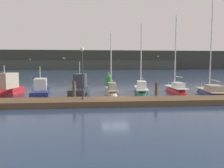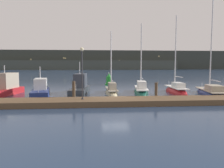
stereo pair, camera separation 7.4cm
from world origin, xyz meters
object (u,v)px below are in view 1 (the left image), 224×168
object	(u,v)px
motorboat_berth_2	(41,94)
motorboat_berth_3	(80,90)
channel_buoy	(109,80)
sailboat_berth_6	(176,92)
sailboat_berth_4	(111,92)
sailboat_berth_7	(211,93)
dock_lamppost	(82,65)
sailboat_berth_5	(141,92)
motorboat_berth_1	(5,91)

from	to	relation	value
motorboat_berth_2	motorboat_berth_3	xyz separation A→B (m)	(3.91, 1.96, 0.15)
channel_buoy	motorboat_berth_3	bearing A→B (deg)	-110.96
sailboat_berth_6	channel_buoy	distance (m)	13.32
sailboat_berth_4	motorboat_berth_2	bearing A→B (deg)	-168.48
sailboat_berth_4	sailboat_berth_6	size ratio (longest dim) A/B	0.78
sailboat_berth_7	dock_lamppost	xyz separation A→B (m)	(-13.87, -4.86, 3.14)
motorboat_berth_3	motorboat_berth_2	bearing A→B (deg)	-153.35
motorboat_berth_2	channel_buoy	size ratio (longest dim) A/B	3.13
motorboat_berth_2	motorboat_berth_3	world-z (taller)	motorboat_berth_3
sailboat_berth_7	dock_lamppost	distance (m)	15.03
motorboat_berth_3	sailboat_berth_4	bearing A→B (deg)	-7.00
motorboat_berth_2	sailboat_berth_5	xyz separation A→B (m)	(10.91, 1.66, -0.12)
sailboat_berth_4	channel_buoy	world-z (taller)	sailboat_berth_4
sailboat_berth_4	sailboat_berth_6	world-z (taller)	sailboat_berth_6
motorboat_berth_1	motorboat_berth_2	size ratio (longest dim) A/B	1.00
motorboat_berth_2	motorboat_berth_3	distance (m)	4.38
motorboat_berth_1	dock_lamppost	distance (m)	11.14
motorboat_berth_1	dock_lamppost	xyz separation A→B (m)	(8.58, -6.52, 2.83)
motorboat_berth_1	sailboat_berth_5	bearing A→B (deg)	0.56
motorboat_berth_2	sailboat_berth_4	distance (m)	7.64
motorboat_berth_1	channel_buoy	xyz separation A→B (m)	(12.11, 11.23, 0.31)
sailboat_berth_4	sailboat_berth_7	size ratio (longest dim) A/B	0.69
motorboat_berth_3	sailboat_berth_5	distance (m)	7.02
sailboat_berth_4	dock_lamppost	distance (m)	7.82
sailboat_berth_6	channel_buoy	bearing A→B (deg)	121.34
sailboat_berth_5	sailboat_berth_7	world-z (taller)	sailboat_berth_7
sailboat_berth_4	sailboat_berth_5	world-z (taller)	sailboat_berth_5
sailboat_berth_5	sailboat_berth_6	distance (m)	4.05
sailboat_berth_5	motorboat_berth_3	bearing A→B (deg)	177.50
sailboat_berth_5	sailboat_berth_6	world-z (taller)	sailboat_berth_6
motorboat_berth_1	dock_lamppost	world-z (taller)	dock_lamppost
motorboat_berth_2	dock_lamppost	world-z (taller)	dock_lamppost
sailboat_berth_5	dock_lamppost	bearing A→B (deg)	-133.84
sailboat_berth_6	channel_buoy	xyz separation A→B (m)	(-6.92, 11.36, 0.62)
sailboat_berth_5	motorboat_berth_1	bearing A→B (deg)	-179.44
motorboat_berth_1	sailboat_berth_5	distance (m)	14.99
sailboat_berth_5	channel_buoy	world-z (taller)	sailboat_berth_5
motorboat_berth_2	sailboat_berth_5	size ratio (longest dim) A/B	0.71
motorboat_berth_1	dock_lamppost	bearing A→B (deg)	-37.24
motorboat_berth_2	dock_lamppost	bearing A→B (deg)	-48.03
sailboat_berth_7	sailboat_berth_6	bearing A→B (deg)	156.02
motorboat_berth_1	sailboat_berth_4	world-z (taller)	sailboat_berth_4
sailboat_berth_5	sailboat_berth_6	bearing A→B (deg)	-3.99
motorboat_berth_1	sailboat_berth_7	size ratio (longest dim) A/B	0.56
motorboat_berth_1	dock_lamppost	size ratio (longest dim) A/B	1.46
motorboat_berth_2	channel_buoy	bearing A→B (deg)	57.74
motorboat_berth_3	motorboat_berth_1	bearing A→B (deg)	-176.75
motorboat_berth_1	channel_buoy	world-z (taller)	motorboat_berth_1
motorboat_berth_1	channel_buoy	distance (m)	16.52
motorboat_berth_3	sailboat_berth_6	world-z (taller)	sailboat_berth_6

